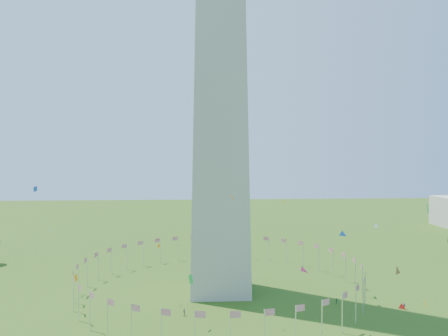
% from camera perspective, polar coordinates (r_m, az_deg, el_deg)
% --- Properties ---
extents(flag_ring, '(80.24, 80.24, 9.00)m').
position_cam_1_polar(flag_ring, '(129.64, -0.57, -13.96)').
color(flag_ring, silver).
rests_on(flag_ring, ground).
extents(kites_aloft, '(88.08, 64.14, 29.17)m').
position_cam_1_polar(kites_aloft, '(98.49, 6.90, -11.15)').
color(kites_aloft, blue).
rests_on(kites_aloft, ground).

